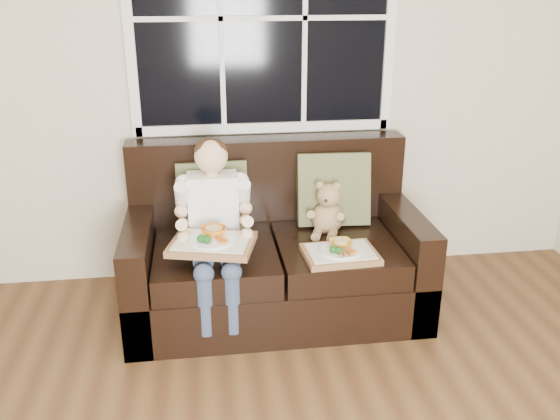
{
  "coord_description": "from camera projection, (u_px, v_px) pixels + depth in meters",
  "views": [
    {
      "loc": [
        -0.3,
        -1.16,
        1.86
      ],
      "look_at": [
        0.12,
        1.85,
        0.68
      ],
      "focal_mm": 38.0,
      "sensor_mm": 36.0,
      "label": 1
    }
  ],
  "objects": [
    {
      "name": "room_walls",
      "position": [
        347.0,
        120.0,
        1.21
      ],
      "size": [
        4.52,
        5.02,
        2.71
      ],
      "color": "beige",
      "rests_on": "ground"
    },
    {
      "name": "loveseat",
      "position": [
        274.0,
        257.0,
        3.55
      ],
      "size": [
        1.7,
        0.92,
        0.96
      ],
      "color": "black",
      "rests_on": "ground"
    },
    {
      "name": "child",
      "position": [
        214.0,
        213.0,
        3.27
      ],
      "size": [
        0.41,
        0.6,
        0.93
      ],
      "color": "white",
      "rests_on": "loveseat"
    },
    {
      "name": "tray_right",
      "position": [
        340.0,
        252.0,
        3.22
      ],
      "size": [
        0.41,
        0.32,
        0.09
      ],
      "rotation": [
        0.0,
        0.0,
        0.05
      ],
      "color": "#8C613F",
      "rests_on": "loveseat"
    },
    {
      "name": "pillow_right",
      "position": [
        333.0,
        189.0,
        3.61
      ],
      "size": [
        0.45,
        0.23,
        0.45
      ],
      "rotation": [
        -0.21,
        0.0,
        -0.06
      ],
      "color": "#5E623C",
      "rests_on": "loveseat"
    },
    {
      "name": "window_back",
      "position": [
        263.0,
        18.0,
        3.49
      ],
      "size": [
        1.62,
        0.04,
        1.37
      ],
      "color": "black",
      "rests_on": "room_walls"
    },
    {
      "name": "tray_left",
      "position": [
        212.0,
        242.0,
        3.11
      ],
      "size": [
        0.5,
        0.43,
        0.1
      ],
      "rotation": [
        0.0,
        0.0,
        -0.26
      ],
      "color": "#8C613F",
      "rests_on": "child"
    },
    {
      "name": "pillow_left",
      "position": [
        212.0,
        197.0,
        3.52
      ],
      "size": [
        0.42,
        0.21,
        0.43
      ],
      "rotation": [
        -0.21,
        0.0,
        0.06
      ],
      "color": "#5E623C",
      "rests_on": "loveseat"
    },
    {
      "name": "teddy_bear",
      "position": [
        328.0,
        212.0,
        3.5
      ],
      "size": [
        0.23,
        0.28,
        0.33
      ],
      "rotation": [
        0.0,
        0.0,
        -0.35
      ],
      "color": "#A48956",
      "rests_on": "loveseat"
    }
  ]
}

